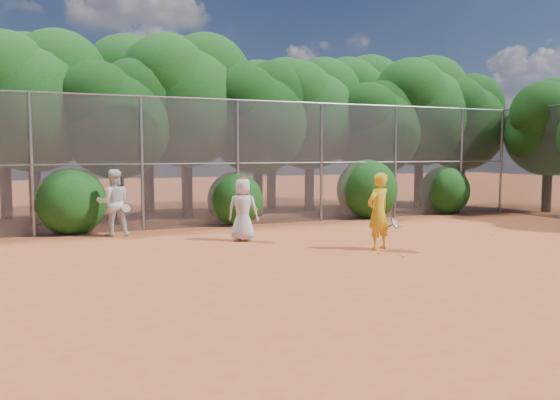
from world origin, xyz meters
name	(u,v)px	position (x,y,z in m)	size (l,w,h in m)	color
ground	(363,255)	(0.00, 0.00, 0.00)	(80.00, 80.00, 0.00)	#AA4C26
fence_back	(263,161)	(-0.12, 6.00, 2.05)	(20.05, 0.09, 4.03)	gray
tree_1	(34,95)	(-6.94, 8.54, 4.16)	(4.64, 4.03, 6.35)	black
tree_2	(118,114)	(-4.45, 7.83, 3.58)	(3.99, 3.47, 5.47)	black
tree_3	(187,95)	(-1.94, 8.84, 4.40)	(4.89, 4.26, 6.70)	black
tree_4	(259,114)	(0.55, 8.24, 3.76)	(4.19, 3.64, 5.73)	black
tree_5	(311,109)	(3.06, 9.04, 4.05)	(4.51, 3.92, 6.17)	black
tree_6	(378,124)	(5.55, 8.03, 3.47)	(3.86, 3.36, 5.29)	black
tree_7	(421,107)	(8.06, 8.64, 4.28)	(4.77, 4.14, 6.53)	black
tree_8	(463,118)	(10.05, 8.34, 3.82)	(4.25, 3.70, 5.82)	black
tree_9	(4,95)	(-7.94, 10.84, 4.34)	(4.83, 4.20, 6.62)	black
tree_10	(149,93)	(-2.93, 11.05, 4.63)	(5.15, 4.48, 7.06)	black
tree_11	(272,108)	(2.06, 10.64, 4.16)	(4.64, 4.03, 6.35)	black
tree_12	(359,105)	(6.56, 11.24, 4.51)	(5.02, 4.37, 6.88)	black
tree_13	(550,123)	(11.45, 5.03, 3.47)	(3.86, 3.36, 5.29)	black
bush_0	(71,199)	(-6.00, 6.30, 1.00)	(2.00, 2.00, 2.00)	#104010
bush_1	(235,197)	(-1.00, 6.30, 0.90)	(1.80, 1.80, 1.80)	#104010
bush_2	(367,187)	(4.00, 6.30, 1.10)	(2.20, 2.20, 2.20)	#104010
bush_3	(445,189)	(7.50, 6.30, 0.95)	(1.90, 1.90, 1.90)	#104010
player_yellow	(378,212)	(0.72, 0.48, 0.93)	(0.91, 0.67, 1.86)	gold
player_teen	(243,209)	(-1.86, 3.00, 0.84)	(0.97, 0.89, 1.70)	silver
player_white	(114,203)	(-4.92, 5.22, 0.94)	(0.94, 0.78, 1.88)	silver
ball_0	(388,227)	(3.15, 3.65, 0.03)	(0.07, 0.07, 0.07)	yellow
ball_1	(404,256)	(0.71, -0.58, 0.03)	(0.07, 0.07, 0.07)	yellow
ball_2	(493,234)	(4.98, 1.16, 0.03)	(0.07, 0.07, 0.07)	yellow
ball_3	(378,253)	(0.38, -0.06, 0.03)	(0.07, 0.07, 0.07)	yellow
ball_4	(401,226)	(3.65, 3.68, 0.03)	(0.07, 0.07, 0.07)	yellow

